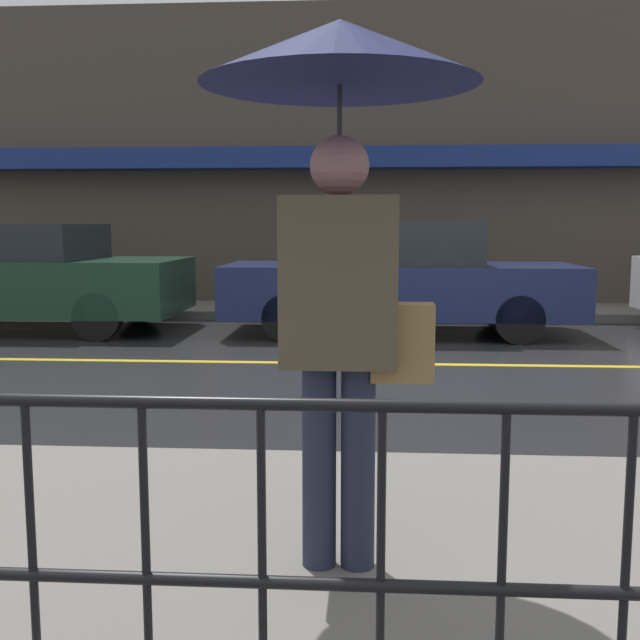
% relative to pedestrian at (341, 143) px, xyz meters
% --- Properties ---
extents(ground_plane, '(80.00, 80.00, 0.00)m').
position_rel_pedestrian_xyz_m(ground_plane, '(0.94, 5.06, -1.78)').
color(ground_plane, '#262628').
extents(sidewalk_near, '(28.00, 2.71, 0.13)m').
position_rel_pedestrian_xyz_m(sidewalk_near, '(0.94, 0.15, -1.72)').
color(sidewalk_near, slate).
rests_on(sidewalk_near, ground_plane).
extents(sidewalk_far, '(28.00, 1.68, 0.13)m').
position_rel_pedestrian_xyz_m(sidewalk_far, '(0.94, 9.47, -1.72)').
color(sidewalk_far, slate).
rests_on(sidewalk_far, ground_plane).
extents(lane_marking, '(25.20, 0.12, 0.01)m').
position_rel_pedestrian_xyz_m(lane_marking, '(0.94, 5.06, -1.78)').
color(lane_marking, gold).
rests_on(lane_marking, ground_plane).
extents(building_storefront, '(28.00, 0.85, 5.24)m').
position_rel_pedestrian_xyz_m(building_storefront, '(0.94, 10.43, 0.83)').
color(building_storefront, '#4C4238').
rests_on(building_storefront, ground_plane).
extents(pedestrian, '(1.04, 1.04, 2.09)m').
position_rel_pedestrian_xyz_m(pedestrian, '(0.00, 0.00, 0.00)').
color(pedestrian, '#23283D').
rests_on(pedestrian, sidewalk_near).
extents(car_dark_green, '(4.48, 1.95, 1.49)m').
position_rel_pedestrian_xyz_m(car_dark_green, '(-4.80, 7.33, -1.02)').
color(car_dark_green, '#193828').
rests_on(car_dark_green, ground_plane).
extents(car_navy, '(4.71, 1.78, 1.53)m').
position_rel_pedestrian_xyz_m(car_navy, '(0.47, 7.33, -1.02)').
color(car_navy, '#19234C').
rests_on(car_navy, ground_plane).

